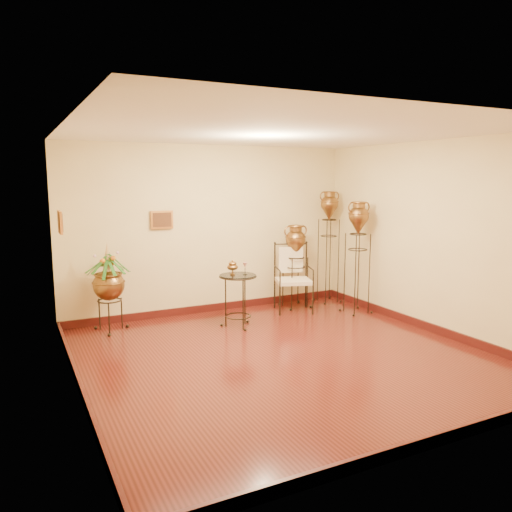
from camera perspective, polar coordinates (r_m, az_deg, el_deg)
name	(u,v)px	position (r m, az deg, el deg)	size (l,w,h in m)	color
ground	(284,356)	(6.52, 3.19, -11.33)	(5.00, 5.00, 0.00)	#5A1B15
room_shell	(284,221)	(6.15, 3.24, 4.02)	(5.02, 5.02, 2.81)	beige
amphora_tall	(328,245)	(9.17, 8.29, 1.20)	(0.46, 0.46, 2.05)	#2C2316
amphora_mid	(357,256)	(8.51, 11.52, -0.06)	(0.49, 0.49, 1.90)	#2C2316
amphora_short	(295,266)	(8.78, 4.51, -1.12)	(0.56, 0.56, 1.48)	#2C2316
planter_urn	(109,281)	(7.65, -16.50, -2.77)	(0.95, 0.95, 1.36)	#2C2316
armchair	(293,278)	(8.50, 4.30, -2.54)	(0.81, 0.78, 1.15)	#2C2316
side_table	(238,300)	(7.63, -2.09, -5.02)	(0.61, 0.61, 1.02)	#2C2316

